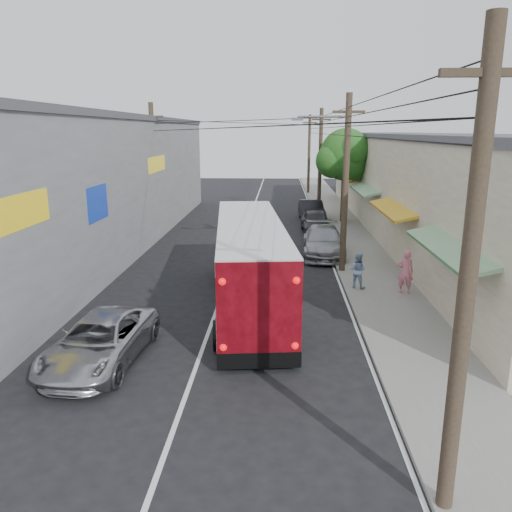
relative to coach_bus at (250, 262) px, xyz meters
The scene contains 13 objects.
ground 8.63m from the coach_bus, 98.08° to the right, with size 120.00×120.00×0.00m, color black.
sidewalk 12.87m from the coach_bus, 65.43° to the left, with size 3.00×80.00×0.12m, color slate.
building_right 16.84m from the coach_bus, 54.25° to the left, with size 7.09×40.00×6.25m.
building_left 13.79m from the coach_bus, 135.23° to the left, with size 7.20×36.00×7.25m.
utility_poles 12.35m from the coach_bus, 80.79° to the left, with size 11.80×45.28×8.00m.
street_tree 18.77m from the coach_bus, 72.14° to the left, with size 4.40×4.00×6.60m.
coach_bus is the anchor object (origin of this frame).
jeepney 6.49m from the coach_bus, 127.57° to the right, with size 2.18×4.73×1.32m, color #B5B5BD.
parked_suv 8.65m from the coach_bus, 66.64° to the left, with size 2.11×5.18×1.50m, color gray.
parked_car_mid 14.05m from the coach_bus, 75.93° to the left, with size 1.76×4.36×1.49m, color #25252A.
parked_car_far 18.95m from the coach_bus, 79.62° to the left, with size 1.54×4.42×1.46m, color black.
pedestrian_near 6.27m from the coach_bus, 12.54° to the left, with size 0.64×0.42×1.75m, color #D67186.
pedestrian_far 4.80m from the coach_bus, 24.35° to the left, with size 0.72×0.56×1.49m, color #88A4C6.
Camera 1 is at (2.30, -9.50, 6.42)m, focal length 35.00 mm.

